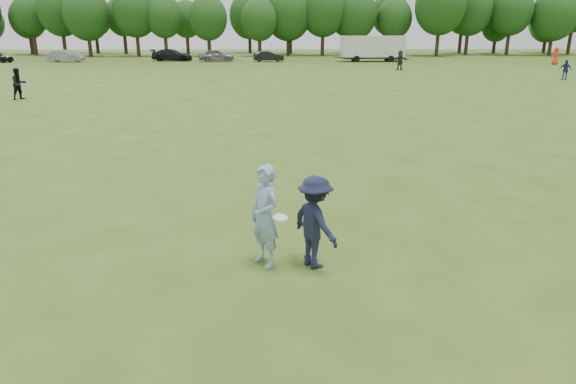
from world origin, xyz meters
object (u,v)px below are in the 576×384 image
(car_e, at_px, (216,55))
(car_f, at_px, (268,56))
(player_far_b, at_px, (565,70))
(cargo_trailer, at_px, (372,47))
(player_far_a, at_px, (19,84))
(player_far_d, at_px, (400,60))
(defender, at_px, (315,222))
(thrower, at_px, (265,216))
(field_cone, at_px, (451,67))
(car_b, at_px, (65,56))
(player_far_c, at_px, (556,56))
(car_d, at_px, (172,55))

(car_e, distance_m, car_f, 6.77)
(player_far_b, distance_m, car_f, 35.51)
(car_e, distance_m, cargo_trailer, 20.23)
(player_far_a, height_order, player_far_b, player_far_a)
(player_far_a, distance_m, player_far_d, 36.26)
(defender, distance_m, car_f, 59.94)
(player_far_b, xyz_separation_m, car_e, (-31.76, 25.65, -0.05))
(thrower, height_order, field_cone, thrower)
(thrower, distance_m, car_f, 59.83)
(player_far_d, xyz_separation_m, car_b, (-39.71, 14.43, -0.24))
(player_far_c, xyz_separation_m, field_cone, (-14.02, -4.77, -0.87))
(player_far_c, relative_size, car_d, 0.39)
(player_far_b, xyz_separation_m, car_f, (-25.00, 25.21, -0.17))
(car_d, bearing_deg, car_f, -95.30)
(defender, bearing_deg, player_far_c, -65.17)
(player_far_c, distance_m, cargo_trailer, 21.64)
(player_far_d, height_order, car_e, player_far_d)
(player_far_d, height_order, car_d, player_far_d)
(defender, height_order, player_far_b, defender)
(car_e, relative_size, field_cone, 15.18)
(field_cone, relative_size, cargo_trailer, 0.03)
(player_far_d, relative_size, car_f, 0.50)
(player_far_a, xyz_separation_m, player_far_c, (49.09, 29.11, 0.07))
(defender, relative_size, player_far_b, 1.05)
(player_far_a, xyz_separation_m, car_b, (-10.88, 36.42, -0.20))
(thrower, height_order, player_far_b, thrower)
(player_far_a, xyz_separation_m, car_f, (15.14, 36.24, -0.29))
(player_far_b, relative_size, cargo_trailer, 0.18)
(car_d, relative_size, car_e, 1.15)
(car_f, bearing_deg, player_far_c, -105.77)
(defender, bearing_deg, thrower, 50.15)
(thrower, xyz_separation_m, player_far_b, (24.95, 34.61, -0.13))
(player_far_d, xyz_separation_m, cargo_trailer, (-0.25, 13.99, 0.79))
(car_f, bearing_deg, car_b, 85.72)
(player_far_b, height_order, cargo_trailer, cargo_trailer)
(player_far_a, height_order, car_d, player_far_a)
(car_e, bearing_deg, field_cone, -120.54)
(player_far_b, height_order, car_e, player_far_b)
(thrower, height_order, player_far_d, player_far_d)
(car_f, bearing_deg, defender, 177.01)
(field_cone, bearing_deg, player_far_c, 18.80)
(player_far_a, relative_size, player_far_d, 0.95)
(car_d, bearing_deg, player_far_d, -118.82)
(thrower, bearing_deg, car_d, 156.33)
(field_cone, bearing_deg, car_f, 149.15)
(player_far_a, distance_m, car_b, 38.01)
(defender, relative_size, player_far_c, 0.85)
(defender, xyz_separation_m, player_far_d, (12.73, 45.67, 0.13))
(player_far_a, bearing_deg, player_far_c, -22.36)
(thrower, height_order, car_d, thrower)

